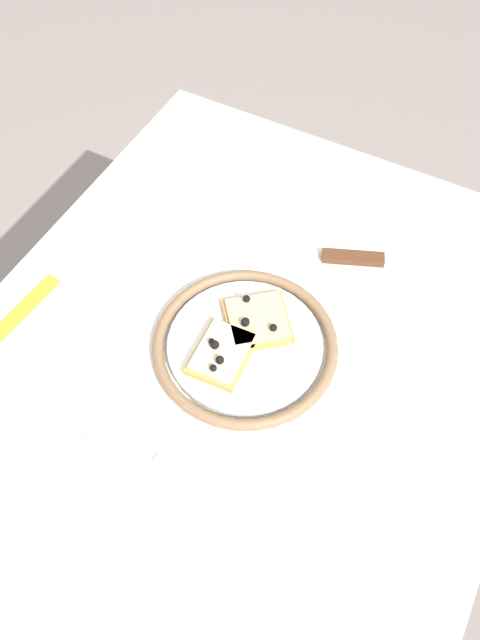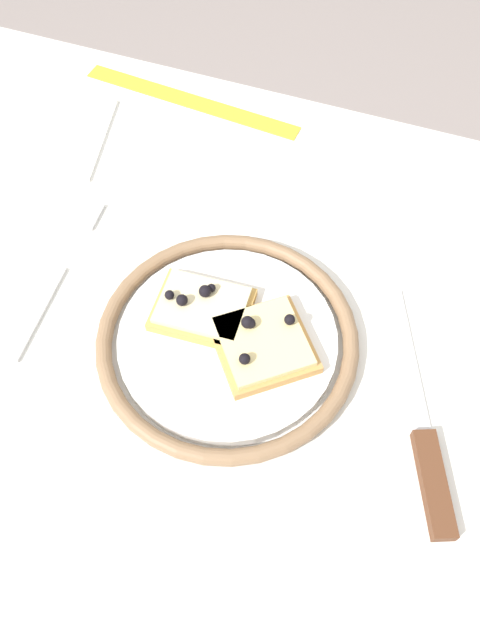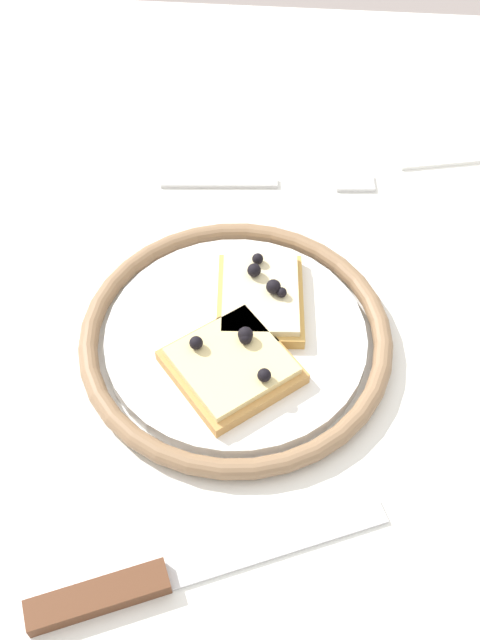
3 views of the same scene
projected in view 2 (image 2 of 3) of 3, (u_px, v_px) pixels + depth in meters
ground_plane at (216, 523)px, 1.22m from camera, size 6.00×6.00×0.00m
dining_table at (197, 383)px, 0.69m from camera, size 0.93×0.72×0.74m
plate at (228, 339)px, 0.58m from camera, size 0.25×0.25×0.02m
pizza_slice_near at (202, 308)px, 0.58m from camera, size 0.09×0.07×0.03m
pizza_slice_far at (264, 341)px, 0.57m from camera, size 0.12×0.12×0.03m
knife at (425, 446)px, 0.53m from camera, size 0.11×0.23×0.01m
fork at (58, 274)px, 0.63m from camera, size 0.03×0.20×0.00m
measuring_tape at (191, 101)px, 0.77m from camera, size 0.29×0.05×0.00m
napkin at (45, 134)px, 0.74m from camera, size 0.17×0.16×0.00m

